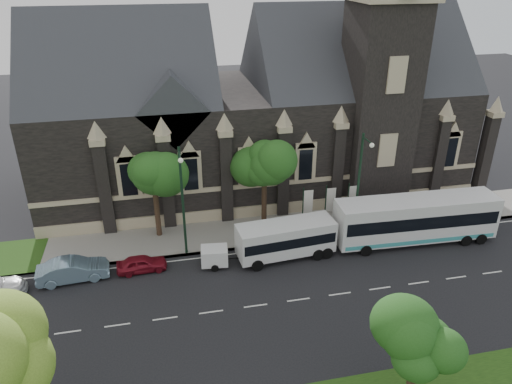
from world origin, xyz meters
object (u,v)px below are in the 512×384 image
object	(u,v)px
sedan	(73,270)
car_far_red	(142,264)
shuttle_bus	(286,238)
tree_park_near	(17,358)
tree_park_east	(421,336)
banner_flag_center	(329,202)
street_lamp_near	(360,181)
box_trailer	(214,256)
banner_flag_right	(351,200)
banner_flag_left	(306,205)
street_lamp_mid	(183,197)
tree_walk_right	(266,162)
tour_coach	(416,219)
tree_walk_left	(156,172)

from	to	relation	value
sedan	car_far_red	size ratio (longest dim) A/B	1.37
shuttle_bus	sedan	bearing A→B (deg)	173.95
tree_park_near	tree_park_east	bearing A→B (deg)	-1.77
sedan	banner_flag_center	bearing A→B (deg)	-85.54
street_lamp_near	box_trailer	distance (m)	12.90
tree_park_east	shuttle_bus	bearing A→B (deg)	100.21
banner_flag_right	banner_flag_left	bearing A→B (deg)	180.00
tree_park_east	shuttle_bus	world-z (taller)	tree_park_east
banner_flag_center	street_lamp_mid	bearing A→B (deg)	-171.18
shuttle_bus	tree_park_near	bearing A→B (deg)	-142.18
tree_park_east	tree_park_near	bearing A→B (deg)	178.23
tree_park_east	sedan	xyz separation A→B (m)	(-18.42, 14.99, -3.80)
tree_park_near	street_lamp_near	distance (m)	26.97
tree_walk_right	tree_park_east	bearing A→B (deg)	-81.58
tree_park_near	banner_flag_right	size ratio (longest dim) A/B	2.14
shuttle_bus	street_lamp_near	bearing A→B (deg)	10.34
street_lamp_near	sedan	bearing A→B (deg)	-176.34
box_trailer	sedan	xyz separation A→B (m)	(-10.20, 0.43, -0.05)
tree_walk_right	tour_coach	xyz separation A→B (m)	(11.17, -5.39, -3.73)
tree_park_near	banner_flag_center	xyz separation A→B (m)	(20.06, 17.77, -4.03)
tour_coach	tree_park_east	bearing A→B (deg)	-117.14
banner_flag_center	tour_coach	bearing A→B (deg)	-31.16
tree_walk_left	banner_flag_left	size ratio (longest dim) A/B	1.91
banner_flag_center	car_far_red	xyz separation A→B (m)	(-15.70, -3.27, -1.76)
street_lamp_near	banner_flag_right	distance (m)	3.34
street_lamp_near	car_far_red	size ratio (longest dim) A/B	2.46
sedan	car_far_red	bearing A→B (deg)	-93.98
street_lamp_mid	tour_coach	bearing A→B (deg)	-5.52
street_lamp_mid	shuttle_bus	xyz separation A→B (m)	(7.54, -1.76, -3.43)
tree_walk_left	street_lamp_mid	world-z (taller)	street_lamp_mid
tree_walk_right	tour_coach	size ratio (longest dim) A/B	0.59
street_lamp_near	banner_flag_center	distance (m)	3.74
tour_coach	box_trailer	distance (m)	16.46
banner_flag_left	banner_flag_right	xyz separation A→B (m)	(4.00, 0.00, 0.00)
shuttle_bus	tree_park_east	bearing A→B (deg)	-84.64
banner_flag_right	street_lamp_near	bearing A→B (deg)	-98.56
sedan	street_lamp_mid	bearing A→B (deg)	-84.95
banner_flag_right	tree_park_east	bearing A→B (deg)	-102.65
banner_flag_right	street_lamp_mid	bearing A→B (deg)	-172.40
tree_walk_right	street_lamp_mid	distance (m)	8.10
street_lamp_near	tree_park_near	bearing A→B (deg)	-143.92
tree_park_east	banner_flag_left	size ratio (longest dim) A/B	1.57
box_trailer	car_far_red	bearing A→B (deg)	-179.00
sedan	box_trailer	bearing A→B (deg)	-97.16
tree_park_east	banner_flag_center	size ratio (longest dim) A/B	1.57
banner_flag_center	tour_coach	size ratio (longest dim) A/B	0.30
tree_park_east	sedan	bearing A→B (deg)	140.85
shuttle_bus	sedan	xyz separation A→B (m)	(-15.78, 0.33, -0.86)
tree_park_east	street_lamp_mid	xyz separation A→B (m)	(-10.18, 16.42, 0.49)
banner_flag_left	box_trailer	xyz separation A→B (m)	(-8.32, -3.76, -1.51)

